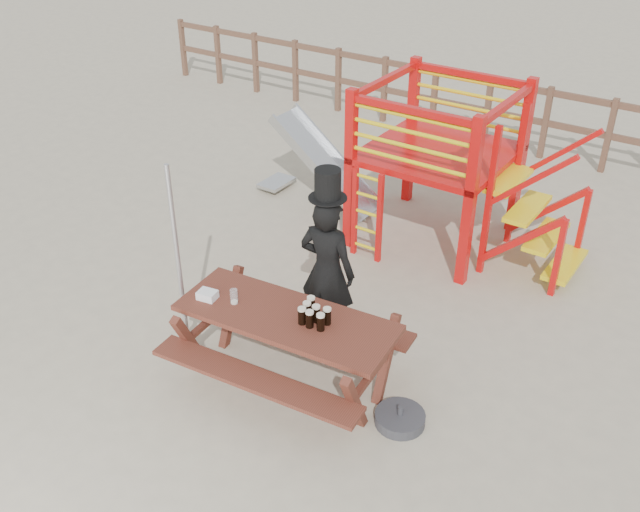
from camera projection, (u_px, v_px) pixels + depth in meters
The scene contains 10 objects.
ground at pixel (250, 378), 7.13m from camera, with size 60.00×60.00×0.00m, color #B1A58A.
back_fence at pixel (517, 109), 11.69m from camera, with size 15.09×0.09×1.20m.
playground_fort at pixel (431, 162), 9.04m from camera, with size 4.71×1.84×2.10m.
picnic_table at pixel (287, 341), 6.81m from camera, with size 2.24×1.65×0.81m.
man_with_hat at pixel (327, 268), 7.24m from camera, with size 0.65×0.46×1.98m.
metal_pole at pixel (179, 267), 6.89m from camera, with size 0.05×0.05×2.16m, color #B2B2B7.
parasol_base at pixel (400, 418), 6.56m from camera, with size 0.47×0.47×0.20m.
paper_bag at pixel (207, 295), 6.87m from camera, with size 0.18×0.14×0.08m, color white.
stout_pints at pixel (313, 314), 6.52m from camera, with size 0.30×0.27×0.17m.
empty_glasses at pixel (234, 297), 6.79m from camera, with size 0.08×0.08×0.15m.
Camera 1 is at (3.65, -4.11, 4.75)m, focal length 40.00 mm.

